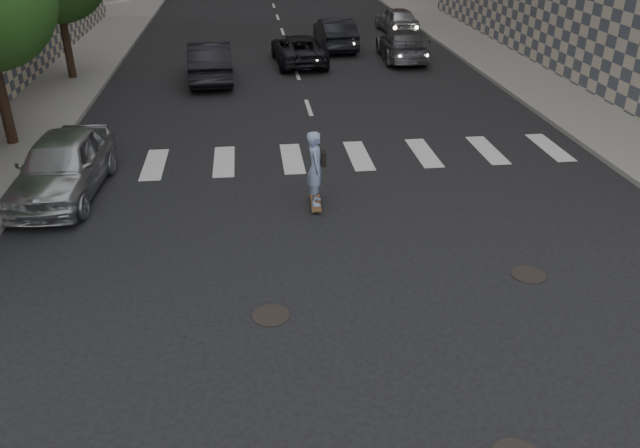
{
  "coord_description": "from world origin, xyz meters",
  "views": [
    {
      "loc": [
        -2.2,
        -8.24,
        6.82
      ],
      "look_at": [
        -0.96,
        2.26,
        1.3
      ],
      "focal_mm": 35.0,
      "sensor_mm": 36.0,
      "label": 1
    }
  ],
  "objects_px": {
    "skateboarder": "(316,168)",
    "traffic_car_e": "(335,33)",
    "traffic_car_b": "(402,45)",
    "silver_sedan": "(63,165)",
    "traffic_car_d": "(397,20)",
    "traffic_car_c": "(299,49)",
    "traffic_car_a": "(210,61)"
  },
  "relations": [
    {
      "from": "silver_sedan",
      "to": "skateboarder",
      "type": "bearing_deg",
      "value": -9.99
    },
    {
      "from": "skateboarder",
      "to": "traffic_car_a",
      "type": "relative_size",
      "value": 0.4
    },
    {
      "from": "skateboarder",
      "to": "traffic_car_c",
      "type": "bearing_deg",
      "value": 90.06
    },
    {
      "from": "traffic_car_b",
      "to": "traffic_car_e",
      "type": "bearing_deg",
      "value": -41.27
    },
    {
      "from": "traffic_car_a",
      "to": "traffic_car_c",
      "type": "xyz_separation_m",
      "value": [
        3.94,
        2.62,
        -0.15
      ]
    },
    {
      "from": "traffic_car_a",
      "to": "skateboarder",
      "type": "bearing_deg",
      "value": 100.56
    },
    {
      "from": "traffic_car_e",
      "to": "traffic_car_c",
      "type": "bearing_deg",
      "value": 52.96
    },
    {
      "from": "silver_sedan",
      "to": "traffic_car_a",
      "type": "xyz_separation_m",
      "value": [
        3.31,
        11.12,
        0.02
      ]
    },
    {
      "from": "skateboarder",
      "to": "traffic_car_c",
      "type": "distance_m",
      "value": 15.3
    },
    {
      "from": "traffic_car_b",
      "to": "traffic_car_d",
      "type": "bearing_deg",
      "value": -97.64
    },
    {
      "from": "traffic_car_c",
      "to": "skateboarder",
      "type": "bearing_deg",
      "value": 83.2
    },
    {
      "from": "traffic_car_b",
      "to": "traffic_car_e",
      "type": "xyz_separation_m",
      "value": [
        -2.81,
        2.77,
        0.07
      ]
    },
    {
      "from": "traffic_car_b",
      "to": "traffic_car_e",
      "type": "relative_size",
      "value": 1.03
    },
    {
      "from": "silver_sedan",
      "to": "traffic_car_a",
      "type": "height_order",
      "value": "traffic_car_a"
    },
    {
      "from": "skateboarder",
      "to": "traffic_car_a",
      "type": "bearing_deg",
      "value": 106.95
    },
    {
      "from": "traffic_car_c",
      "to": "traffic_car_e",
      "type": "height_order",
      "value": "traffic_car_e"
    },
    {
      "from": "skateboarder",
      "to": "traffic_car_e",
      "type": "relative_size",
      "value": 0.42
    },
    {
      "from": "silver_sedan",
      "to": "traffic_car_d",
      "type": "height_order",
      "value": "silver_sedan"
    },
    {
      "from": "traffic_car_c",
      "to": "traffic_car_e",
      "type": "distance_m",
      "value": 3.72
    },
    {
      "from": "traffic_car_d",
      "to": "traffic_car_a",
      "type": "bearing_deg",
      "value": 39.31
    },
    {
      "from": "skateboarder",
      "to": "silver_sedan",
      "type": "height_order",
      "value": "skateboarder"
    },
    {
      "from": "skateboarder",
      "to": "silver_sedan",
      "type": "relative_size",
      "value": 0.42
    },
    {
      "from": "silver_sedan",
      "to": "traffic_car_d",
      "type": "distance_m",
      "value": 24.79
    },
    {
      "from": "silver_sedan",
      "to": "traffic_car_d",
      "type": "xyz_separation_m",
      "value": [
        13.5,
        20.79,
        -0.08
      ]
    },
    {
      "from": "traffic_car_b",
      "to": "traffic_car_d",
      "type": "xyz_separation_m",
      "value": [
        1.31,
        6.77,
        0.01
      ]
    },
    {
      "from": "silver_sedan",
      "to": "traffic_car_c",
      "type": "relative_size",
      "value": 0.98
    },
    {
      "from": "traffic_car_e",
      "to": "traffic_car_d",
      "type": "bearing_deg",
      "value": -137.89
    },
    {
      "from": "skateboarder",
      "to": "traffic_car_d",
      "type": "bearing_deg",
      "value": 75.66
    },
    {
      "from": "silver_sedan",
      "to": "traffic_car_e",
      "type": "distance_m",
      "value": 19.23
    },
    {
      "from": "traffic_car_a",
      "to": "traffic_car_d",
      "type": "height_order",
      "value": "traffic_car_a"
    },
    {
      "from": "traffic_car_a",
      "to": "traffic_car_c",
      "type": "bearing_deg",
      "value": -149.26
    },
    {
      "from": "silver_sedan",
      "to": "traffic_car_d",
      "type": "relative_size",
      "value": 1.11
    }
  ]
}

